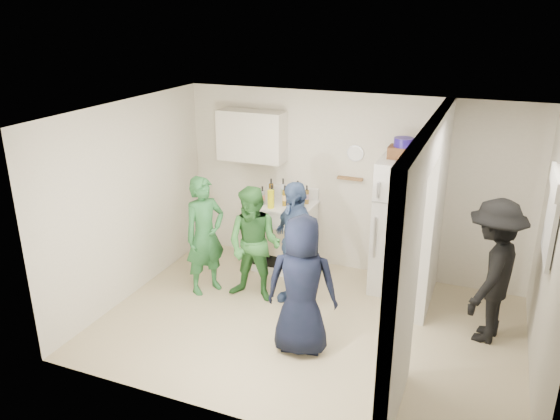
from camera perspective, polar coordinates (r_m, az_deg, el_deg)
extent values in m
plane|color=tan|center=(6.59, 2.94, -12.00)|extent=(4.80, 4.80, 0.00)
plane|color=silver|center=(7.55, 7.39, 2.66)|extent=(4.80, 0.00, 4.80)
plane|color=silver|center=(4.59, -3.90, -9.30)|extent=(4.80, 0.00, 4.80)
plane|color=silver|center=(7.10, -15.46, 0.94)|extent=(0.00, 3.40, 3.40)
plane|color=silver|center=(5.77, 26.37, -5.06)|extent=(0.00, 3.40, 3.40)
plane|color=white|center=(5.66, 3.40, 9.93)|extent=(4.80, 4.80, 0.00)
cube|color=silver|center=(6.79, 15.86, 0.01)|extent=(0.12, 1.20, 2.50)
cube|color=silver|center=(4.79, 12.55, -8.49)|extent=(0.12, 1.20, 2.50)
cube|color=silver|center=(5.45, 15.47, 6.67)|extent=(0.12, 1.00, 0.40)
cube|color=white|center=(7.76, 0.51, -2.71)|extent=(0.81, 0.67, 0.96)
cube|color=silver|center=(7.69, -2.97, 7.76)|extent=(0.95, 0.34, 0.70)
cube|color=silver|center=(7.18, 12.85, -1.72)|extent=(0.73, 0.71, 1.77)
cube|color=brown|center=(6.95, 12.72, 5.89)|extent=(0.35, 0.25, 0.15)
cylinder|color=navy|center=(6.92, 12.80, 6.93)|extent=(0.24, 0.24, 0.11)
cylinder|color=gold|center=(6.75, 15.21, 5.69)|extent=(0.09, 0.09, 0.25)
cylinder|color=white|center=(7.39, 7.88, 5.89)|extent=(0.22, 0.02, 0.22)
cube|color=olive|center=(7.47, 7.32, 3.28)|extent=(0.35, 0.08, 0.03)
cube|color=black|center=(5.82, 26.68, -0.66)|extent=(0.03, 0.70, 0.80)
cube|color=white|center=(5.81, 26.54, -0.64)|extent=(0.04, 0.76, 0.86)
cube|color=white|center=(5.71, 26.84, 2.67)|extent=(0.04, 0.82, 0.18)
cylinder|color=#FFF615|center=(7.40, -0.97, 1.14)|extent=(0.09, 0.09, 0.25)
cylinder|color=#AC1C0B|center=(7.32, 1.55, 0.38)|extent=(0.09, 0.09, 0.12)
imported|color=#2E743F|center=(7.07, -7.84, -2.65)|extent=(0.60, 0.68, 1.56)
imported|color=#347836|center=(6.83, -2.70, -3.67)|extent=(0.73, 0.57, 1.49)
imported|color=#384E7C|center=(6.69, 1.56, -3.61)|extent=(0.96, 0.93, 1.61)
imported|color=black|center=(5.79, 2.29, -7.91)|extent=(0.84, 0.64, 1.56)
imported|color=black|center=(6.41, 21.28, -6.01)|extent=(0.85, 1.18, 1.65)
cylinder|color=brown|center=(7.74, -0.93, 2.22)|extent=(0.07, 0.07, 0.30)
cylinder|color=#1A5020|center=(7.54, -0.86, 1.63)|extent=(0.07, 0.07, 0.28)
cylinder|color=silver|center=(7.69, 0.33, 2.17)|extent=(0.06, 0.06, 0.32)
cylinder|color=brown|center=(7.47, 0.50, 1.51)|extent=(0.07, 0.07, 0.29)
cylinder|color=#A9B4BB|center=(7.68, 1.85, 2.02)|extent=(0.08, 0.08, 0.29)
cylinder|color=#244218|center=(7.50, 2.01, 1.39)|extent=(0.06, 0.06, 0.24)
cylinder|color=olive|center=(7.57, 2.81, 1.62)|extent=(0.06, 0.06, 0.26)
cylinder|color=#A6ADB2|center=(7.53, -1.84, 1.54)|extent=(0.07, 0.07, 0.26)
cylinder|color=#57210F|center=(7.60, 1.13, 1.68)|extent=(0.08, 0.08, 0.25)
cylinder|color=#1F5C2C|center=(7.35, 2.35, 1.16)|extent=(0.06, 0.06, 0.29)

